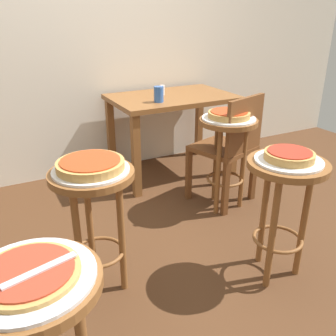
% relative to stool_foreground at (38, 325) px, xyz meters
% --- Properties ---
extents(ground_plane, '(6.00, 6.00, 0.00)m').
position_rel_stool_foreground_xyz_m(ground_plane, '(0.82, 0.65, -0.52)').
color(ground_plane, '#4C2D19').
extents(stool_foreground, '(0.41, 0.41, 0.69)m').
position_rel_stool_foreground_xyz_m(stool_foreground, '(0.00, 0.00, 0.00)').
color(stool_foreground, brown).
rests_on(stool_foreground, ground_plane).
extents(serving_plate_foreground, '(0.38, 0.38, 0.01)m').
position_rel_stool_foreground_xyz_m(serving_plate_foreground, '(0.00, 0.00, 0.18)').
color(serving_plate_foreground, silver).
rests_on(serving_plate_foreground, stool_foreground).
extents(pizza_foreground, '(0.29, 0.29, 0.02)m').
position_rel_stool_foreground_xyz_m(pizza_foreground, '(0.00, 0.00, 0.20)').
color(pizza_foreground, tan).
rests_on(pizza_foreground, serving_plate_foreground).
extents(stool_middle, '(0.41, 0.41, 0.69)m').
position_rel_stool_foreground_xyz_m(stool_middle, '(1.30, 0.32, 0.00)').
color(stool_middle, brown).
rests_on(stool_middle, ground_plane).
extents(serving_plate_middle, '(0.34, 0.34, 0.01)m').
position_rel_stool_foreground_xyz_m(serving_plate_middle, '(1.30, 0.32, 0.18)').
color(serving_plate_middle, silver).
rests_on(serving_plate_middle, stool_middle).
extents(pizza_middle, '(0.25, 0.25, 0.05)m').
position_rel_stool_foreground_xyz_m(pizza_middle, '(1.30, 0.32, 0.21)').
color(pizza_middle, tan).
rests_on(pizza_middle, serving_plate_middle).
extents(stool_leftside, '(0.41, 0.41, 0.69)m').
position_rel_stool_foreground_xyz_m(stool_leftside, '(0.38, 0.66, 0.00)').
color(stool_leftside, brown).
rests_on(stool_leftside, ground_plane).
extents(serving_plate_leftside, '(0.37, 0.37, 0.01)m').
position_rel_stool_foreground_xyz_m(serving_plate_leftside, '(0.38, 0.66, 0.18)').
color(serving_plate_leftside, silver).
rests_on(serving_plate_leftside, stool_leftside).
extents(pizza_leftside, '(0.32, 0.32, 0.05)m').
position_rel_stool_foreground_xyz_m(pizza_leftside, '(0.38, 0.66, 0.21)').
color(pizza_leftside, tan).
rests_on(pizza_leftside, serving_plate_leftside).
extents(stool_rear, '(0.41, 0.41, 0.69)m').
position_rel_stool_foreground_xyz_m(stool_rear, '(1.50, 1.10, 0.00)').
color(stool_rear, brown).
rests_on(stool_rear, ground_plane).
extents(serving_plate_rear, '(0.38, 0.38, 0.01)m').
position_rel_stool_foreground_xyz_m(serving_plate_rear, '(1.50, 1.10, 0.18)').
color(serving_plate_rear, silver).
rests_on(serving_plate_rear, stool_rear).
extents(pizza_rear, '(0.29, 0.29, 0.05)m').
position_rel_stool_foreground_xyz_m(pizza_rear, '(1.50, 1.10, 0.21)').
color(pizza_rear, tan).
rests_on(pizza_rear, serving_plate_rear).
extents(dining_table, '(1.05, 0.69, 0.72)m').
position_rel_stool_foreground_xyz_m(dining_table, '(1.45, 1.86, 0.09)').
color(dining_table, brown).
rests_on(dining_table, ground_plane).
extents(cup_near_edge, '(0.08, 0.08, 0.12)m').
position_rel_stool_foreground_xyz_m(cup_near_edge, '(1.24, 1.69, 0.26)').
color(cup_near_edge, '#3360B2').
rests_on(cup_near_edge, dining_table).
extents(condiment_shaker, '(0.04, 0.04, 0.08)m').
position_rel_stool_foreground_xyz_m(condiment_shaker, '(1.39, 1.92, 0.24)').
color(condiment_shaker, white).
rests_on(condiment_shaker, dining_table).
extents(wooden_chair, '(0.50, 0.50, 0.85)m').
position_rel_stool_foreground_xyz_m(wooden_chair, '(1.57, 1.15, -0.05)').
color(wooden_chair, brown).
rests_on(wooden_chair, ground_plane).
extents(pizza_server_knife, '(0.22, 0.08, 0.01)m').
position_rel_stool_foreground_xyz_m(pizza_server_knife, '(0.03, -0.02, 0.21)').
color(pizza_server_knife, silver).
rests_on(pizza_server_knife, pizza_foreground).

